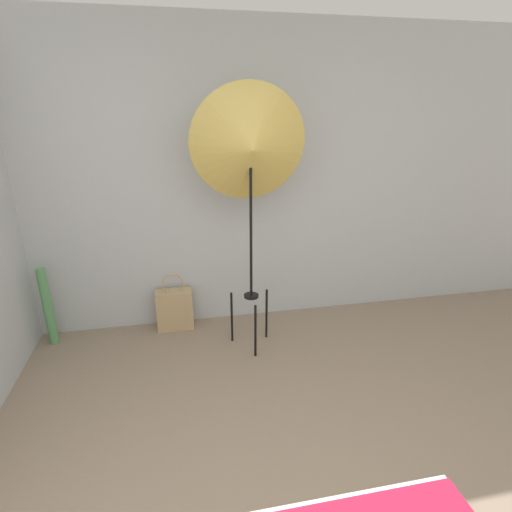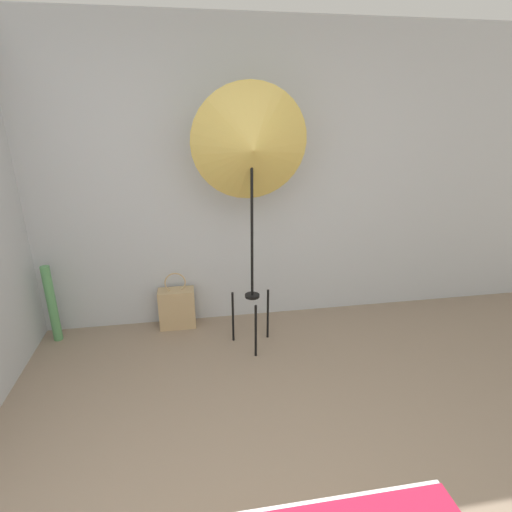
{
  "view_description": "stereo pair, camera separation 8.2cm",
  "coord_description": "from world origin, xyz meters",
  "views": [
    {
      "loc": [
        -0.39,
        -1.03,
        1.91
      ],
      "look_at": [
        0.14,
        1.62,
        0.9
      ],
      "focal_mm": 28.0,
      "sensor_mm": 36.0,
      "label": 1
    },
    {
      "loc": [
        -0.31,
        -1.04,
        1.91
      ],
      "look_at": [
        0.14,
        1.62,
        0.9
      ],
      "focal_mm": 28.0,
      "sensor_mm": 36.0,
      "label": 2
    }
  ],
  "objects": [
    {
      "name": "wall_back",
      "position": [
        0.0,
        2.43,
        1.3
      ],
      "size": [
        8.0,
        0.05,
        2.6
      ],
      "color": "#B7BCC1",
      "rests_on": "ground_plane"
    },
    {
      "name": "photo_umbrella",
      "position": [
        0.15,
        1.87,
        1.63
      ],
      "size": [
        0.87,
        0.36,
        2.09
      ],
      "color": "black",
      "rests_on": "ground_plane"
    },
    {
      "name": "tote_bag",
      "position": [
        -0.48,
        2.29,
        0.19
      ],
      "size": [
        0.32,
        0.16,
        0.54
      ],
      "color": "tan",
      "rests_on": "ground_plane"
    },
    {
      "name": "paper_roll",
      "position": [
        -1.51,
        2.23,
        0.34
      ],
      "size": [
        0.07,
        0.07,
        0.69
      ],
      "color": "#56995B",
      "rests_on": "ground_plane"
    }
  ]
}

